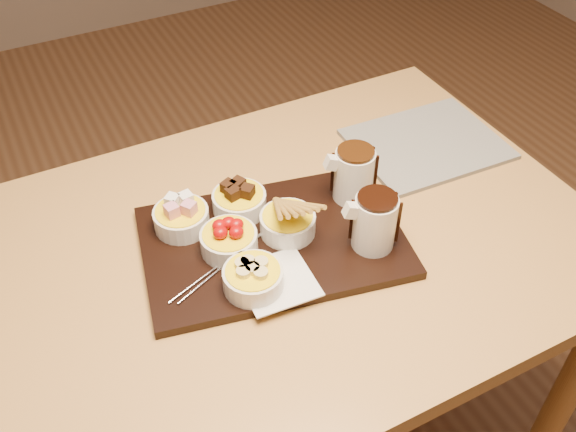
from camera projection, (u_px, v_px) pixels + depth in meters
name	position (u px, v px, depth m)	size (l,w,h in m)	color
dining_table	(272.00, 281.00, 1.22)	(1.20, 0.80, 0.75)	#B98744
serving_board	(273.00, 242.00, 1.15)	(0.46, 0.30, 0.02)	black
napkin	(277.00, 281.00, 1.07)	(0.12, 0.12, 0.00)	white
bowl_marshmallows	(181.00, 219.00, 1.15)	(0.10, 0.10, 0.04)	silver
bowl_cake	(239.00, 202.00, 1.18)	(0.10, 0.10, 0.04)	silver
bowl_strawberries	(229.00, 242.00, 1.11)	(0.10, 0.10, 0.04)	silver
bowl_biscotti	(288.00, 224.00, 1.14)	(0.10, 0.10, 0.04)	silver
bowl_bananas	(253.00, 279.00, 1.05)	(0.10, 0.10, 0.04)	silver
pitcher_dark_chocolate	(375.00, 222.00, 1.10)	(0.07, 0.07, 0.10)	silver
pitcher_milk_chocolate	(354.00, 175.00, 1.19)	(0.07, 0.07, 0.10)	silver
fondue_skewers	(227.00, 259.00, 1.10)	(0.26, 0.03, 0.01)	silver
newspaper	(427.00, 144.00, 1.37)	(0.31, 0.24, 0.01)	beige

